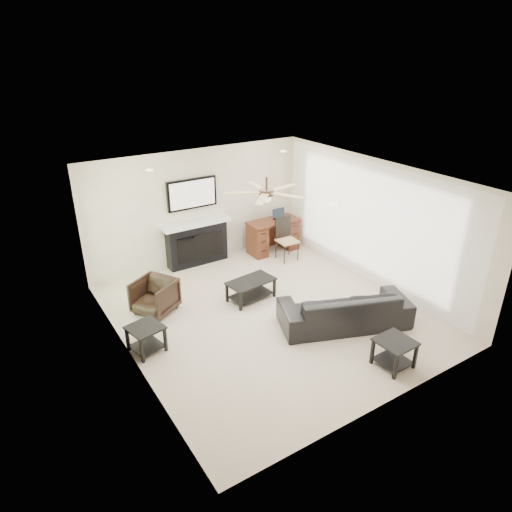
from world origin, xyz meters
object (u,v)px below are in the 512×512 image
object	(u,v)px
fireplace_unit	(196,223)
desk	(273,236)
sofa	(345,308)
armchair	(155,296)
coffee_table	(251,290)

from	to	relation	value
fireplace_unit	desk	xyz separation A→B (m)	(1.79, -0.33, -0.57)
fireplace_unit	sofa	bearing A→B (deg)	-73.52
armchair	coffee_table	size ratio (longest dim) A/B	0.77
coffee_table	fireplace_unit	world-z (taller)	fireplace_unit
coffee_table	fireplace_unit	distance (m)	2.11
armchair	coffee_table	xyz separation A→B (m)	(1.70, -0.55, -0.12)
armchair	fireplace_unit	bearing A→B (deg)	101.87
desk	sofa	bearing A→B (deg)	-102.79
sofa	desk	size ratio (longest dim) A/B	1.81
armchair	desk	xyz separation A→B (m)	(3.34, 1.09, 0.06)
armchair	desk	size ratio (longest dim) A/B	0.57
armchair	desk	bearing A→B (deg)	77.40
armchair	fireplace_unit	xyz separation A→B (m)	(1.54, 1.42, 0.64)
sofa	fireplace_unit	size ratio (longest dim) A/B	1.16
sofa	fireplace_unit	xyz separation A→B (m)	(-1.06, 3.57, 0.63)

